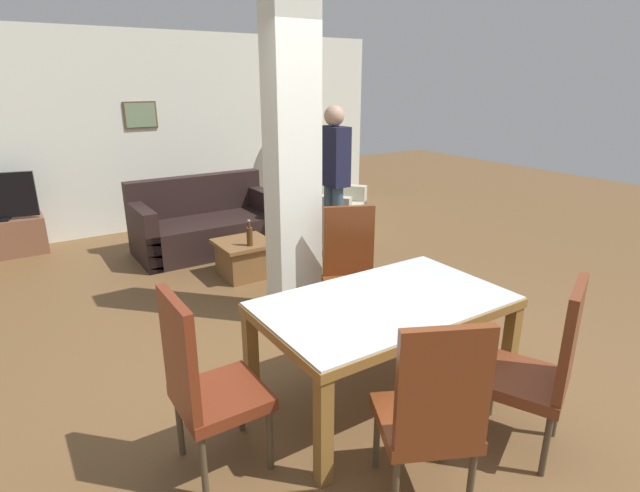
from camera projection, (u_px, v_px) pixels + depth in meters
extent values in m
plane|color=brown|center=(380.00, 395.00, 3.45)|extent=(18.00, 18.00, 0.00)
cube|color=silver|center=(155.00, 133.00, 6.99)|extent=(7.20, 0.06, 2.70)
cube|color=brown|center=(140.00, 115.00, 6.78)|extent=(0.44, 0.02, 0.36)
cube|color=gray|center=(141.00, 115.00, 6.77)|extent=(0.40, 0.01, 0.32)
cube|color=silver|center=(292.00, 169.00, 4.19)|extent=(0.41, 0.28, 2.70)
cube|color=olive|center=(436.00, 334.00, 2.87)|extent=(1.62, 0.06, 0.06)
cube|color=olive|center=(344.00, 283.00, 3.59)|extent=(1.62, 0.06, 0.06)
cube|color=olive|center=(278.00, 338.00, 2.83)|extent=(0.06, 0.85, 0.06)
cube|color=olive|center=(467.00, 280.00, 3.63)|extent=(0.06, 0.85, 0.06)
cube|color=silver|center=(385.00, 301.00, 3.22)|extent=(1.60, 0.95, 0.01)
cube|color=olive|center=(323.00, 432.00, 2.61)|extent=(0.08, 0.08, 0.65)
cube|color=olive|center=(510.00, 350.00, 3.39)|extent=(0.08, 0.08, 0.65)
cube|color=olive|center=(251.00, 358.00, 3.29)|extent=(0.08, 0.08, 0.65)
cube|color=olive|center=(420.00, 304.00, 4.08)|extent=(0.08, 0.08, 0.65)
cube|color=maroon|center=(221.00, 397.00, 2.72)|extent=(0.46, 0.46, 0.07)
cube|color=maroon|center=(179.00, 353.00, 2.51)|extent=(0.05, 0.44, 0.61)
cylinder|color=#493C2B|center=(241.00, 403.00, 3.04)|extent=(0.04, 0.04, 0.39)
cylinder|color=#493C2B|center=(270.00, 439.00, 2.74)|extent=(0.04, 0.04, 0.39)
cylinder|color=#493C2B|center=(180.00, 425.00, 2.85)|extent=(0.04, 0.04, 0.39)
cylinder|color=#493C2B|center=(204.00, 467.00, 2.54)|extent=(0.04, 0.04, 0.39)
cube|color=brown|center=(424.00, 422.00, 2.52)|extent=(0.61, 0.61, 0.07)
cube|color=brown|center=(444.00, 389.00, 2.22)|extent=(0.42, 0.23, 0.61)
cylinder|color=#493C2B|center=(377.00, 437.00, 2.75)|extent=(0.04, 0.04, 0.39)
cylinder|color=#493C2B|center=(443.00, 432.00, 2.80)|extent=(0.04, 0.04, 0.39)
cylinder|color=#493C2B|center=(395.00, 491.00, 2.39)|extent=(0.04, 0.04, 0.39)
cylinder|color=#493C2B|center=(471.00, 483.00, 2.44)|extent=(0.04, 0.04, 0.39)
cube|color=brown|center=(522.00, 381.00, 2.86)|extent=(0.61, 0.61, 0.07)
cube|color=brown|center=(571.00, 338.00, 2.65)|extent=(0.42, 0.23, 0.61)
cylinder|color=#493C2B|center=(475.00, 421.00, 2.88)|extent=(0.04, 0.04, 0.39)
cylinder|color=#493C2B|center=(492.00, 388.00, 3.19)|extent=(0.04, 0.04, 0.39)
cylinder|color=#493C2B|center=(546.00, 446.00, 2.69)|extent=(0.04, 0.04, 0.39)
cylinder|color=#493C2B|center=(557.00, 408.00, 2.99)|extent=(0.04, 0.04, 0.39)
cube|color=#682F14|center=(353.00, 287.00, 4.15)|extent=(0.61, 0.61, 0.07)
cube|color=#682F14|center=(349.00, 241.00, 4.23)|extent=(0.42, 0.22, 0.61)
cylinder|color=#493C2B|center=(380.00, 321.00, 4.08)|extent=(0.04, 0.04, 0.39)
cylinder|color=#493C2B|center=(335.00, 324.00, 4.02)|extent=(0.04, 0.04, 0.39)
cylinder|color=#493C2B|center=(369.00, 301.00, 4.43)|extent=(0.04, 0.04, 0.39)
cylinder|color=#493C2B|center=(327.00, 304.00, 4.37)|extent=(0.04, 0.04, 0.39)
cube|color=black|center=(208.00, 235.00, 6.26)|extent=(1.74, 0.90, 0.42)
cube|color=black|center=(196.00, 194.00, 6.40)|extent=(1.74, 0.18, 0.48)
cube|color=black|center=(264.00, 216.00, 6.63)|extent=(0.16, 0.90, 0.68)
cube|color=black|center=(143.00, 235.00, 5.81)|extent=(0.16, 0.90, 0.68)
cube|color=beige|center=(329.00, 218.00, 7.04)|extent=(1.24, 1.23, 0.40)
cube|color=beige|center=(307.00, 189.00, 7.02)|extent=(0.83, 0.69, 0.39)
cube|color=beige|center=(337.00, 205.00, 7.34)|extent=(0.63, 0.77, 0.61)
cube|color=beige|center=(320.00, 218.00, 6.66)|extent=(0.63, 0.77, 0.61)
cube|color=brown|center=(244.00, 243.00, 5.42)|extent=(0.57, 0.57, 0.04)
cube|color=brown|center=(245.00, 260.00, 5.48)|extent=(0.49, 0.49, 0.36)
cylinder|color=#4C2D14|center=(250.00, 237.00, 5.25)|extent=(0.06, 0.06, 0.20)
cylinder|color=#4C2D14|center=(249.00, 224.00, 5.20)|extent=(0.03, 0.03, 0.07)
cylinder|color=#B7B7BC|center=(249.00, 221.00, 5.19)|extent=(0.03, 0.03, 0.01)
cylinder|color=#B7B7BC|center=(305.00, 212.00, 8.13)|extent=(0.30, 0.30, 0.02)
cylinder|color=#B7B7BC|center=(305.00, 163.00, 7.88)|extent=(0.04, 0.04, 1.56)
cylinder|color=#F29E38|center=(304.00, 105.00, 7.60)|extent=(0.34, 0.34, 0.22)
cylinder|color=#364E62|center=(338.00, 222.00, 6.00)|extent=(0.13, 0.13, 0.87)
cylinder|color=#364E62|center=(329.00, 219.00, 6.13)|extent=(0.13, 0.13, 0.87)
cube|color=#1B1D38|center=(334.00, 156.00, 5.81)|extent=(0.23, 0.39, 0.69)
sphere|color=tan|center=(334.00, 116.00, 5.67)|extent=(0.23, 0.23, 0.23)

